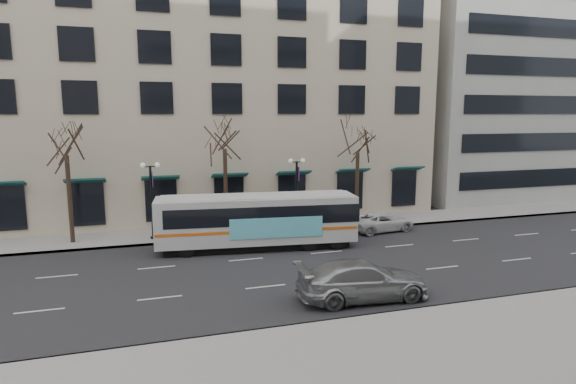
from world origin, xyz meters
name	(u,v)px	position (x,y,z in m)	size (l,w,h in m)	color
ground	(255,272)	(0.00, 0.00, 0.00)	(160.00, 160.00, 0.00)	black
sidewalk_far	(293,227)	(5.00, 9.00, 0.07)	(80.00, 4.00, 0.15)	gray
building_hotel	(178,72)	(-2.00, 21.00, 12.00)	(40.00, 20.00, 24.00)	#C9B399
building_office	(498,27)	(32.00, 21.00, 17.50)	(25.00, 20.00, 35.00)	#999993
tree_far_left	(65,140)	(-10.00, 8.80, 6.70)	(3.60, 3.60, 8.34)	black
tree_far_mid	(225,135)	(0.00, 8.80, 6.91)	(3.60, 3.60, 8.55)	black
tree_far_right	(358,140)	(10.00, 8.80, 6.42)	(3.60, 3.60, 8.06)	black
lamp_post_left	(152,197)	(-4.99, 8.20, 2.94)	(1.22, 0.45, 5.21)	black
lamp_post_right	(297,190)	(5.01, 8.20, 2.94)	(1.22, 0.45, 5.21)	black
city_bus	(258,219)	(1.28, 4.46, 1.83)	(12.59, 4.09, 3.35)	silver
silver_car	(363,280)	(3.86, -5.05, 0.88)	(2.46, 6.05, 1.76)	#A4A8AC
white_pickup	(382,222)	(10.81, 6.20, 0.66)	(2.18, 4.72, 1.31)	silver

